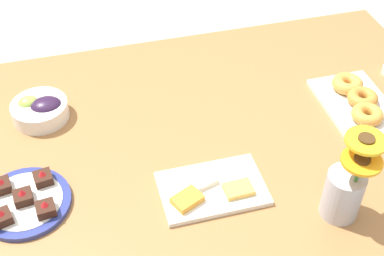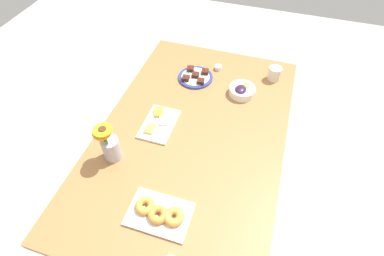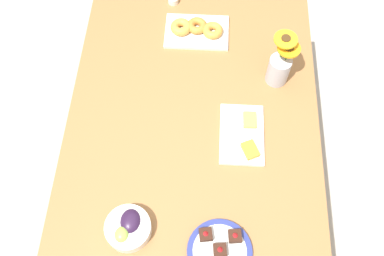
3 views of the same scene
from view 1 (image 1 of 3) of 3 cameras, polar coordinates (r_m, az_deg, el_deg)
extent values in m
cube|color=#9E6B3D|center=(1.48, 0.00, -1.70)|extent=(1.60, 1.00, 0.04)
cube|color=#9E6B3D|center=(2.25, 15.12, 2.19)|extent=(0.07, 0.07, 0.70)
cylinder|color=white|center=(1.58, -15.89, 1.79)|extent=(0.16, 0.16, 0.05)
ellipsoid|color=#2D1938|center=(1.56, -15.29, 2.29)|extent=(0.09, 0.07, 0.04)
ellipsoid|color=#9EC14C|center=(1.58, -17.07, 2.60)|extent=(0.06, 0.05, 0.04)
cube|color=white|center=(1.34, 2.09, -6.50)|extent=(0.26, 0.17, 0.01)
cube|color=#EFB74C|center=(1.32, 4.98, -6.52)|extent=(0.07, 0.05, 0.01)
cube|color=white|center=(1.33, 1.03, -5.64)|extent=(0.08, 0.07, 0.01)
cube|color=orange|center=(1.29, -0.51, -7.62)|extent=(0.08, 0.07, 0.02)
cube|color=white|center=(1.64, 17.11, 2.38)|extent=(0.19, 0.28, 0.01)
torus|color=gold|center=(1.67, 16.24, 4.56)|extent=(0.12, 0.12, 0.04)
torus|color=#CA7F33|center=(1.63, 17.73, 3.09)|extent=(0.09, 0.09, 0.03)
torus|color=gold|center=(1.58, 18.19, 1.39)|extent=(0.09, 0.09, 0.03)
cylinder|color=navy|center=(1.37, -17.38, -7.62)|extent=(0.22, 0.22, 0.01)
cylinder|color=white|center=(1.37, -17.40, -7.57)|extent=(0.18, 0.18, 0.01)
cube|color=#381E14|center=(1.31, -15.34, -8.31)|extent=(0.05, 0.05, 0.02)
cone|color=red|center=(1.30, -15.49, -7.78)|extent=(0.02, 0.02, 0.01)
cube|color=#381E14|center=(1.33, -19.63, -9.00)|extent=(0.05, 0.05, 0.02)
cone|color=red|center=(1.31, -19.82, -8.48)|extent=(0.02, 0.02, 0.01)
cube|color=#381E14|center=(1.38, -15.60, -5.17)|extent=(0.05, 0.05, 0.02)
cone|color=red|center=(1.37, -15.74, -4.63)|extent=(0.02, 0.02, 0.01)
cube|color=#381E14|center=(1.39, -19.65, -5.85)|extent=(0.05, 0.05, 0.02)
cone|color=red|center=(1.38, -19.84, -5.32)|extent=(0.02, 0.02, 0.01)
cube|color=#381E14|center=(1.35, -17.56, -7.05)|extent=(0.05, 0.05, 0.02)
cone|color=red|center=(1.34, -17.73, -6.52)|extent=(0.02, 0.02, 0.01)
cylinder|color=#B2B2BC|center=(1.30, 15.77, -6.84)|extent=(0.09, 0.09, 0.13)
cylinder|color=#3D702D|center=(1.23, 17.53, -3.10)|extent=(0.01, 0.01, 0.10)
cylinder|color=yellow|center=(1.19, 18.07, -1.28)|extent=(0.09, 0.09, 0.01)
cylinder|color=#472D14|center=(1.19, 18.13, -1.07)|extent=(0.04, 0.04, 0.01)
cylinder|color=#3D702D|center=(1.22, 17.33, -4.48)|extent=(0.01, 0.01, 0.06)
cylinder|color=orange|center=(1.20, 17.65, -3.37)|extent=(0.09, 0.09, 0.01)
cylinder|color=#472D14|center=(1.20, 17.71, -3.17)|extent=(0.04, 0.04, 0.01)
camera|label=2|loc=(1.88, 40.87, 43.21)|focal=28.00mm
camera|label=3|loc=(1.19, -68.37, 49.17)|focal=40.00mm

